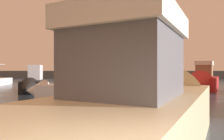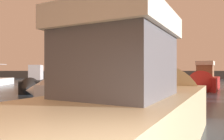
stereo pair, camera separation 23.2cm
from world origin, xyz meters
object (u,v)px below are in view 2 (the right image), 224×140
motorboat_0 (203,82)px  motorboat_4 (147,104)px  motorboat_3 (34,83)px  lighthouse (113,41)px  motorboat_5 (63,89)px

motorboat_0 → motorboat_4: bearing=-114.7°
motorboat_0 → motorboat_3: size_ratio=1.36×
motorboat_0 → motorboat_4: 16.50m
lighthouse → motorboat_4: bearing=-85.4°
motorboat_5 → motorboat_4: bearing=-58.3°
lighthouse → motorboat_0: 33.44m
lighthouse → motorboat_4: 46.47m
motorboat_4 → motorboat_5: motorboat_4 is taller
motorboat_5 → lighthouse: bearing=88.3°
motorboat_0 → motorboat_4: size_ratio=0.91×
lighthouse → motorboat_0: (10.58, -30.59, -8.38)m
lighthouse → motorboat_5: lighthouse is taller
motorboat_3 → motorboat_0: bearing=10.9°
motorboat_0 → motorboat_5: bearing=-148.5°
motorboat_4 → motorboat_5: size_ratio=1.63×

